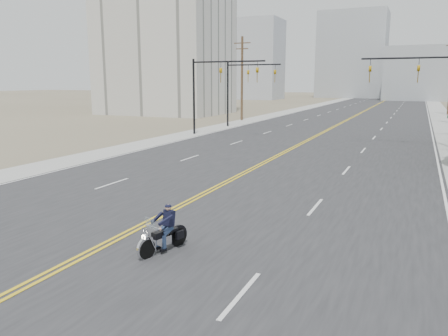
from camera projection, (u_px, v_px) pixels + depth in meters
The scene contains 13 objects.
road at pixel (362, 112), 71.37m from camera, with size 20.00×200.00×0.01m, color #303033.
sidewalk_left at pixel (294, 110), 75.96m from camera, with size 3.00×200.00×0.01m, color #A5A5A0.
sidewalk_right at pixel (440, 114), 66.79m from camera, with size 3.00×200.00×0.01m, color #A5A5A0.
traffic_mast_left at pixel (213, 82), 39.94m from camera, with size 7.10×0.26×7.00m.
traffic_mast_right at pixel (429, 82), 32.78m from camera, with size 7.10×0.26×7.00m.
traffic_mast_far at pixel (242, 82), 47.25m from camera, with size 6.10×0.26×7.00m.
utility_pole_left at pixel (242, 77), 55.58m from camera, with size 2.20×0.30×10.50m.
apartment_block at pixel (165, 14), 66.18m from camera, with size 18.00×14.00×30.00m, color silver.
haze_bldg_a at pixel (256, 60), 123.52m from camera, with size 14.00×12.00×22.00m, color #B7BCC6.
haze_bldg_b at pixel (420, 74), 116.11m from camera, with size 18.00×14.00×14.00m, color #ADB2B7.
haze_bldg_d at pixel (352, 55), 136.36m from camera, with size 20.00×15.00×26.00m, color #ADB2B7.
haze_bldg_f at pixel (228, 72), 143.53m from camera, with size 12.00×12.00×16.00m, color #ADB2B7.
motorcyclist at pixel (163, 229), 12.73m from camera, with size 0.77×1.80×1.40m, color black, non-canonical shape.
Camera 1 is at (8.49, -4.80, 4.94)m, focal length 35.00 mm.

